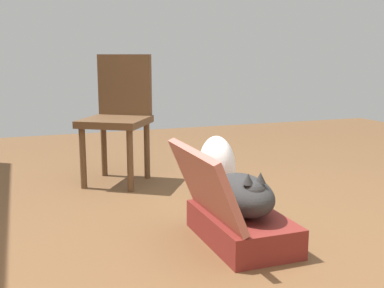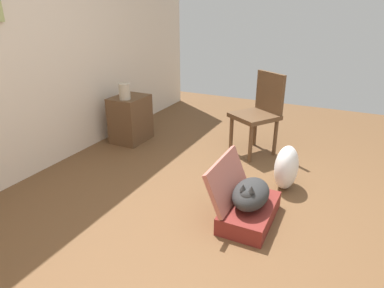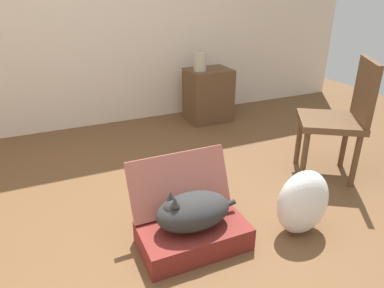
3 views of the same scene
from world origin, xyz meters
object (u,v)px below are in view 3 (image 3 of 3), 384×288
object	(u,v)px
side_table	(208,95)
vase_tall	(200,62)
suitcase_base	(193,235)
cat	(192,211)
plastic_bag_white	(303,202)
chair	(341,116)

from	to	relation	value
side_table	vase_tall	xyz separation A→B (m)	(-0.12, -0.03, 0.38)
suitcase_base	vase_tall	distance (m)	2.16
suitcase_base	cat	xyz separation A→B (m)	(-0.01, 0.00, 0.18)
plastic_bag_white	chair	distance (m)	0.91
suitcase_base	plastic_bag_white	world-z (taller)	plastic_bag_white
suitcase_base	chair	distance (m)	1.48
chair	plastic_bag_white	bearing A→B (deg)	-23.43
suitcase_base	side_table	distance (m)	2.16
cat	side_table	world-z (taller)	side_table
plastic_bag_white	chair	bearing A→B (deg)	33.53
cat	side_table	xyz separation A→B (m)	(1.04, 1.89, 0.04)
side_table	vase_tall	bearing A→B (deg)	-165.12
suitcase_base	side_table	xyz separation A→B (m)	(1.03, 1.89, 0.22)
plastic_bag_white	side_table	bearing A→B (deg)	79.79
suitcase_base	chair	size ratio (longest dim) A/B	0.67
cat	chair	world-z (taller)	chair
plastic_bag_white	chair	size ratio (longest dim) A/B	0.46
cat	vase_tall	bearing A→B (deg)	63.73
vase_tall	chair	distance (m)	1.61
plastic_bag_white	chair	world-z (taller)	chair
cat	chair	size ratio (longest dim) A/B	0.56
cat	vase_tall	world-z (taller)	vase_tall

